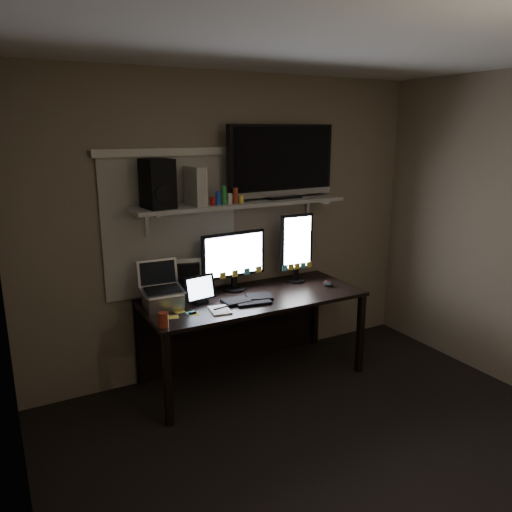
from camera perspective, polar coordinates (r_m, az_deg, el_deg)
floor at (r=3.38m, az=12.25°, el=-23.44°), size 3.60×3.60×0.00m
ceiling at (r=2.72m, az=15.26°, el=23.33°), size 3.60×3.60×0.00m
back_wall at (r=4.27m, az=-2.69°, el=3.47°), size 3.60×0.00×3.60m
left_wall at (r=2.13m, az=-26.07°, el=-9.32°), size 0.00×3.60×3.60m
window_blinds at (r=4.04m, az=-9.66°, el=3.39°), size 1.10×0.02×1.10m
desk at (r=4.24m, az=-1.09°, el=-6.38°), size 1.80×0.75×0.73m
wall_shelf at (r=4.08m, az=-1.65°, el=6.04°), size 1.80×0.35×0.03m
monitor_landscape at (r=4.16m, az=-2.56°, el=-0.55°), size 0.59×0.10×0.51m
monitor_portrait at (r=4.40m, az=4.64°, el=0.95°), size 0.31×0.07×0.62m
keyboard at (r=3.97m, az=-0.94°, el=-4.94°), size 0.44×0.22×0.03m
mouse at (r=4.37m, az=8.28°, el=-3.15°), size 0.08×0.12×0.04m
notepad at (r=3.76m, az=-4.16°, el=-6.19°), size 0.17×0.22×0.01m
tablet at (r=3.90m, az=-6.47°, el=-3.82°), size 0.27×0.15×0.23m
file_sorter at (r=4.06m, az=-8.15°, el=-2.56°), size 0.26×0.18×0.31m
laptop at (r=3.82m, az=-10.65°, el=-3.42°), size 0.32×0.27×0.35m
cup at (r=3.50m, az=-10.55°, el=-7.18°), size 0.08×0.08×0.10m
sticky_notes at (r=3.73m, az=-7.51°, el=-6.53°), size 0.36×0.30×0.00m
tv at (r=4.25m, az=2.93°, el=10.71°), size 1.03×0.25×0.61m
game_console at (r=3.88m, az=-6.93°, el=7.93°), size 0.10×0.25×0.29m
speaker at (r=3.78m, az=-11.20°, el=8.11°), size 0.22×0.26×0.36m
bottles at (r=3.92m, az=-3.35°, el=7.04°), size 0.25×0.10×0.15m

